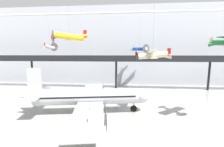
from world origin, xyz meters
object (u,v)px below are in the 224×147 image
(airliner_silver_main, at_px, (87,97))
(stanchion_barrier, at_px, (144,120))
(suspended_plane_blue_trainer, at_px, (139,49))
(suspended_plane_silver_racer, at_px, (50,47))
(suspended_plane_yellow_lowwing, at_px, (70,37))
(suspended_plane_cream_biplane, at_px, (153,55))

(airliner_silver_main, bearing_deg, stanchion_barrier, -23.68)
(airliner_silver_main, height_order, suspended_plane_blue_trainer, suspended_plane_blue_trainer)
(suspended_plane_silver_racer, height_order, suspended_plane_yellow_lowwing, suspended_plane_yellow_lowwing)
(airliner_silver_main, distance_m, stanchion_barrier, 11.71)
(suspended_plane_yellow_lowwing, distance_m, stanchion_barrier, 23.56)
(suspended_plane_blue_trainer, bearing_deg, airliner_silver_main, -67.16)
(airliner_silver_main, bearing_deg, suspended_plane_blue_trainer, 52.15)
(suspended_plane_blue_trainer, xyz_separation_m, suspended_plane_cream_biplane, (1.27, -17.62, -1.75))
(suspended_plane_yellow_lowwing, relative_size, suspended_plane_blue_trainer, 0.86)
(suspended_plane_yellow_lowwing, relative_size, suspended_plane_cream_biplane, 0.75)
(suspended_plane_yellow_lowwing, height_order, suspended_plane_blue_trainer, suspended_plane_yellow_lowwing)
(airliner_silver_main, height_order, suspended_plane_cream_biplane, suspended_plane_cream_biplane)
(airliner_silver_main, xyz_separation_m, suspended_plane_silver_racer, (-15.01, 15.14, 10.42))
(stanchion_barrier, bearing_deg, suspended_plane_cream_biplane, 72.18)
(airliner_silver_main, relative_size, suspended_plane_silver_racer, 2.75)
(suspended_plane_blue_trainer, distance_m, stanchion_barrier, 28.48)
(airliner_silver_main, relative_size, suspended_plane_yellow_lowwing, 2.99)
(suspended_plane_yellow_lowwing, xyz_separation_m, suspended_plane_cream_biplane, (18.44, -0.35, -4.06))
(airliner_silver_main, xyz_separation_m, suspended_plane_yellow_lowwing, (-5.01, 5.26, 12.32))
(suspended_plane_silver_racer, relative_size, suspended_plane_blue_trainer, 0.94)
(suspended_plane_cream_biplane, bearing_deg, suspended_plane_silver_racer, -17.16)
(suspended_plane_silver_racer, xyz_separation_m, suspended_plane_blue_trainer, (27.17, 7.38, -0.42))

